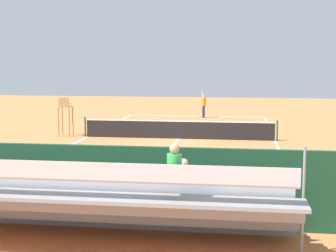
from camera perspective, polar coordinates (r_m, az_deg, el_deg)
name	(u,v)px	position (r m, az deg, el deg)	size (l,w,h in m)	color
ground_plane	(179,139)	(26.57, 1.21, -1.46)	(60.00, 60.00, 0.00)	#D17542
court_line_markings	(179,139)	(26.60, 1.22, -1.44)	(10.10, 22.20, 0.01)	white
tennis_net	(179,129)	(26.49, 1.21, -0.38)	(10.30, 0.10, 1.07)	black
backdrop_wall	(113,185)	(12.84, -6.30, -6.64)	(18.00, 0.16, 2.00)	#194228
bleacher_stand	(100,203)	(11.60, -7.75, -8.60)	(9.06, 2.40, 2.48)	gray
umpire_chair	(65,112)	(27.78, -11.60, 1.52)	(0.67, 0.67, 2.14)	#A88456
courtside_bench	(217,198)	(13.28, 5.55, -8.12)	(1.80, 0.40, 0.93)	#9E754C
equipment_bag	(145,210)	(13.47, -2.62, -9.54)	(0.90, 0.36, 0.36)	black
tennis_player	(204,104)	(36.41, 4.06, 2.56)	(0.42, 0.55, 1.93)	navy
tennis_racket	(193,117)	(36.37, 2.87, 0.98)	(0.33, 0.58, 0.03)	black
tennis_ball_near	(210,118)	(35.84, 4.74, 0.89)	(0.07, 0.07, 0.07)	#CCDB33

